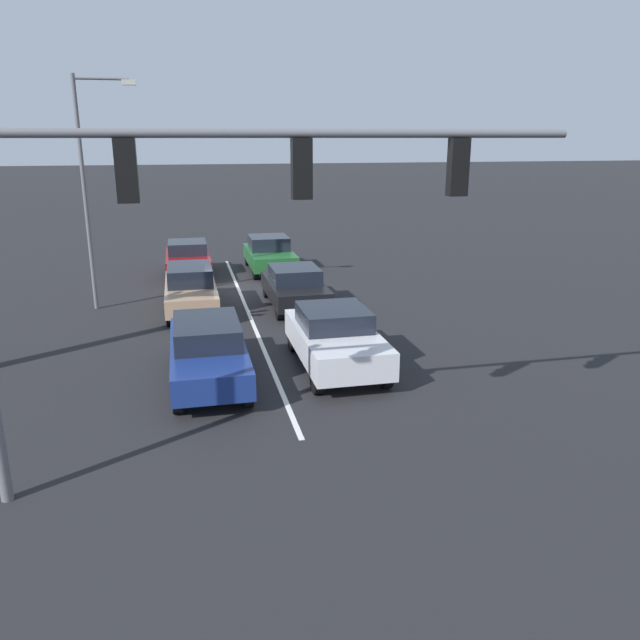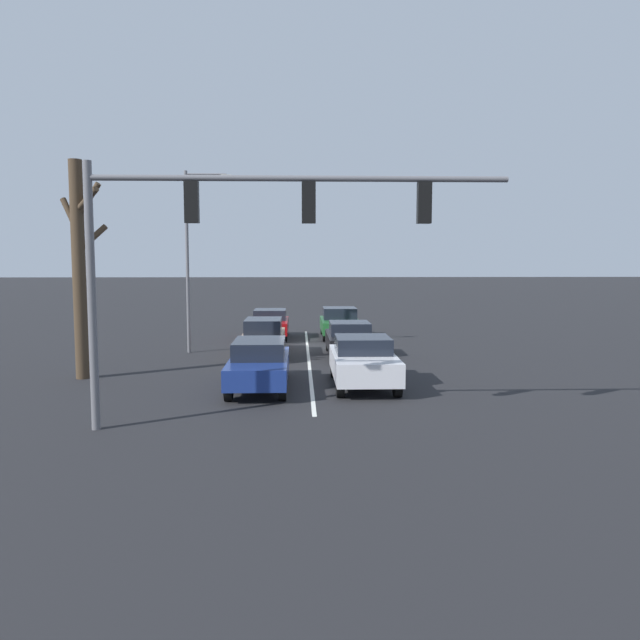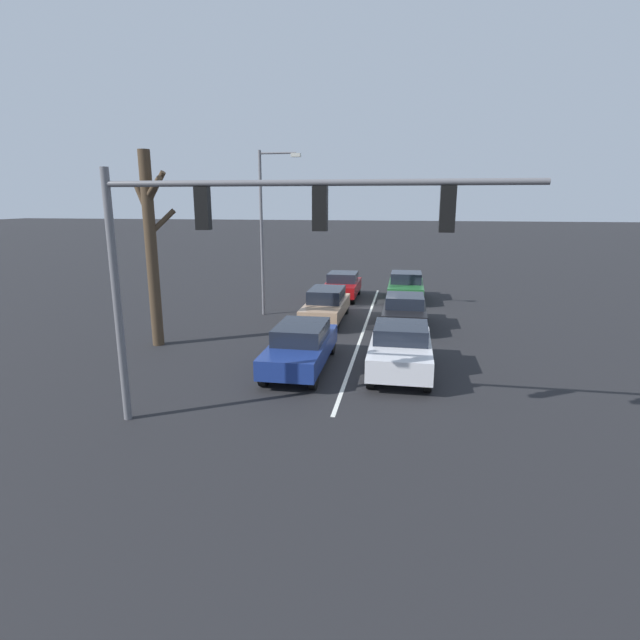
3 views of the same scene
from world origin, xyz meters
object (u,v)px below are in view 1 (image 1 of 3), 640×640
at_px(car_black_leftlane_second, 295,286).
at_px(car_maroon_midlane_third, 188,258).
at_px(traffic_signal_gantry, 188,211).
at_px(car_silver_leftlane_front, 335,338).
at_px(car_navy_midlane_front, 208,349).
at_px(car_tan_midlane_second, 190,288).
at_px(street_lamp_right_shoulder, 90,178).
at_px(car_darkgreen_leftlane_third, 269,254).

xyz_separation_m(car_black_leftlane_second, car_maroon_midlane_third, (3.58, -6.04, 0.03)).
bearing_deg(car_maroon_midlane_third, traffic_signal_gantry, 89.64).
xyz_separation_m(car_silver_leftlane_front, car_navy_midlane_front, (3.27, 0.16, -0.02)).
bearing_deg(car_navy_midlane_front, car_tan_midlane_second, -87.81).
height_order(traffic_signal_gantry, street_lamp_right_shoulder, street_lamp_right_shoulder).
xyz_separation_m(car_navy_midlane_front, car_maroon_midlane_third, (0.24, -12.41, -0.02)).
height_order(car_navy_midlane_front, car_black_leftlane_second, car_navy_midlane_front).
height_order(car_black_leftlane_second, car_tan_midlane_second, car_tan_midlane_second).
height_order(car_darkgreen_leftlane_third, street_lamp_right_shoulder, street_lamp_right_shoulder).
xyz_separation_m(car_navy_midlane_front, car_darkgreen_leftlane_third, (-3.35, -12.67, -0.01)).
bearing_deg(car_silver_leftlane_front, street_lamp_right_shoulder, -48.65).
height_order(car_maroon_midlane_third, traffic_signal_gantry, traffic_signal_gantry).
bearing_deg(street_lamp_right_shoulder, traffic_signal_gantry, 103.48).
relative_size(car_silver_leftlane_front, car_black_leftlane_second, 1.02).
bearing_deg(street_lamp_right_shoulder, car_black_leftlane_second, 169.36).
relative_size(car_navy_midlane_front, car_maroon_midlane_third, 1.18).
height_order(car_silver_leftlane_front, car_black_leftlane_second, car_silver_leftlane_front).
height_order(car_tan_midlane_second, traffic_signal_gantry, traffic_signal_gantry).
distance_m(car_darkgreen_leftlane_third, street_lamp_right_shoulder, 9.13).
height_order(car_silver_leftlane_front, car_navy_midlane_front, car_silver_leftlane_front).
relative_size(car_black_leftlane_second, street_lamp_right_shoulder, 0.55).
relative_size(car_tan_midlane_second, car_darkgreen_leftlane_third, 1.11).
relative_size(car_tan_midlane_second, street_lamp_right_shoulder, 0.61).
bearing_deg(car_black_leftlane_second, car_tan_midlane_second, -6.39).
relative_size(car_maroon_midlane_third, traffic_signal_gantry, 0.42).
xyz_separation_m(car_navy_midlane_front, car_tan_midlane_second, (0.26, -6.77, -0.01)).
distance_m(car_black_leftlane_second, street_lamp_right_shoulder, 7.72).
relative_size(car_silver_leftlane_front, car_tan_midlane_second, 0.92).
height_order(car_navy_midlane_front, car_darkgreen_leftlane_third, car_darkgreen_leftlane_third).
bearing_deg(car_silver_leftlane_front, car_black_leftlane_second, -90.67).
bearing_deg(car_maroon_midlane_third, car_navy_midlane_front, 91.09).
distance_m(traffic_signal_gantry, street_lamp_right_shoulder, 12.65).
bearing_deg(car_darkgreen_leftlane_third, car_tan_midlane_second, 58.56).
height_order(car_maroon_midlane_third, car_darkgreen_leftlane_third, car_darkgreen_leftlane_third).
distance_m(car_navy_midlane_front, car_tan_midlane_second, 6.78).
height_order(car_tan_midlane_second, street_lamp_right_shoulder, street_lamp_right_shoulder).
bearing_deg(car_navy_midlane_front, car_black_leftlane_second, -117.67).
bearing_deg(traffic_signal_gantry, car_silver_leftlane_front, -126.70).
distance_m(car_navy_midlane_front, street_lamp_right_shoulder, 9.09).
relative_size(car_black_leftlane_second, car_maroon_midlane_third, 1.05).
distance_m(car_navy_midlane_front, traffic_signal_gantry, 6.10).
xyz_separation_m(car_navy_midlane_front, street_lamp_right_shoulder, (3.29, -7.62, 3.70)).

